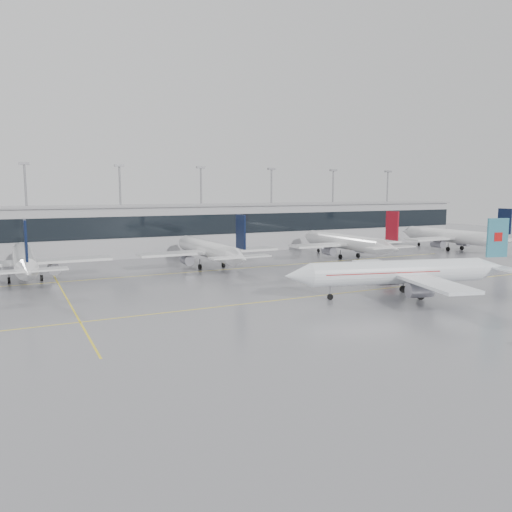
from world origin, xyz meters
name	(u,v)px	position (x,y,z in m)	size (l,w,h in m)	color
ground	(292,299)	(0.00, 0.00, 0.00)	(320.00, 320.00, 0.00)	gray
taxi_line_main	(292,299)	(0.00, 0.00, 0.01)	(120.00, 0.25, 0.01)	yellow
taxi_line_north	(216,270)	(0.00, 30.00, 0.01)	(120.00, 0.25, 0.01)	yellow
taxi_line_cross	(67,299)	(-30.00, 15.00, 0.01)	(0.25, 60.00, 0.01)	yellow
terminal	(170,230)	(0.00, 62.00, 6.00)	(180.00, 15.00, 12.00)	#A2A2A6
terminal_glass	(178,226)	(0.00, 54.45, 7.50)	(180.00, 0.20, 5.00)	black
terminal_roof	(169,205)	(0.00, 62.00, 12.20)	(182.00, 16.00, 0.40)	gray
light_masts	(162,201)	(0.00, 68.00, 13.34)	(156.40, 1.00, 22.60)	gray
air_canada_jet	(405,272)	(16.16, -6.17, 3.72)	(36.65, 29.90, 11.69)	white
parked_jet_b	(24,260)	(-35.00, 33.69, 3.71)	(29.64, 36.96, 11.72)	white
parked_jet_c	(209,250)	(0.00, 33.69, 3.71)	(29.64, 36.96, 11.72)	white
parked_jet_d	(347,242)	(35.00, 33.69, 3.71)	(29.64, 36.96, 11.72)	white
parked_jet_e	(452,236)	(70.00, 33.69, 3.71)	(29.64, 36.96, 11.72)	white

